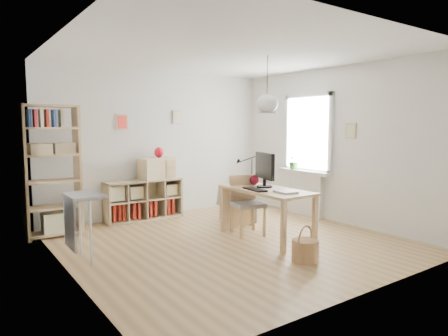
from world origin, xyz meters
TOP-DOWN VIEW (x-y plane):
  - ground at (0.00, 0.00)m, footprint 4.50×4.50m
  - room_shell at (0.55, -0.15)m, footprint 4.50×4.50m
  - window_unit at (2.23, 0.60)m, footprint 0.07×1.16m
  - radiator at (2.19, 0.60)m, footprint 0.10×0.80m
  - windowsill at (2.14, 0.60)m, footprint 0.22×1.20m
  - desk at (0.55, -0.15)m, footprint 0.70×1.50m
  - cube_shelf at (-0.47, 2.08)m, footprint 1.40×0.38m
  - tall_bookshelf at (-2.04, 1.80)m, footprint 0.80×0.38m
  - side_table at (-2.04, 0.35)m, footprint 0.40×0.55m
  - chair at (0.46, 0.22)m, footprint 0.54×0.54m
  - wicker_basket at (0.27, -1.23)m, footprint 0.33×0.33m
  - storage_chest at (0.85, 0.96)m, footprint 0.74×0.79m
  - monitor at (0.63, -0.02)m, footprint 0.24×0.59m
  - keyboard at (0.34, -0.15)m, footprint 0.22×0.45m
  - task_lamp at (0.63, 0.47)m, footprint 0.38×0.14m
  - yarn_ball at (0.67, 0.27)m, footprint 0.15×0.15m
  - paper_tray at (0.53, -0.59)m, footprint 0.26×0.31m
  - drawer_chest at (-0.19, 2.04)m, footprint 0.73×0.47m
  - red_vase at (-0.14, 2.04)m, footprint 0.16×0.16m
  - potted_plant at (2.12, 0.85)m, footprint 0.33×0.30m

SIDE VIEW (x-z plane):
  - ground at x=0.00m, z-range 0.00..0.00m
  - wicker_basket at x=0.27m, z-range -0.08..0.38m
  - storage_chest at x=0.85m, z-range -0.10..0.49m
  - cube_shelf at x=-0.47m, z-range -0.06..0.66m
  - radiator at x=2.19m, z-range 0.00..0.80m
  - chair at x=0.46m, z-range 0.06..0.97m
  - desk at x=0.55m, z-range 0.28..1.03m
  - side_table at x=-2.04m, z-range 0.24..1.09m
  - keyboard at x=0.34m, z-range 0.75..0.77m
  - paper_tray at x=0.53m, z-range 0.75..0.78m
  - yarn_ball at x=0.67m, z-range 0.75..0.90m
  - windowsill at x=2.14m, z-range 0.80..0.86m
  - drawer_chest at x=-0.19m, z-range 0.72..1.10m
  - potted_plant at x=2.12m, z-range 0.86..1.18m
  - task_lamp at x=0.63m, z-range 0.82..1.23m
  - monitor at x=0.63m, z-range 0.78..1.31m
  - tall_bookshelf at x=-2.04m, z-range 0.09..2.09m
  - red_vase at x=-0.14m, z-range 1.10..1.30m
  - window_unit at x=2.23m, z-range 0.82..2.28m
  - room_shell at x=0.55m, z-range -0.25..4.25m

